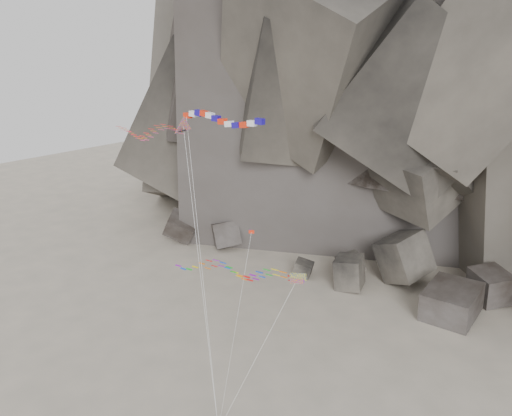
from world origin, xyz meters
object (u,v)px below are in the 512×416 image
Objects in this scene: parafoil_kite at (229,269)px; delta_kite at (145,131)px; pennant_kite at (243,280)px; banner_kite at (220,121)px.

delta_kite is at bearing 163.49° from parafoil_kite.
pennant_kite reaches higher than parafoil_kite.
pennant_kite is at bearing -41.54° from parafoil_kite.
banner_kite is (7.95, 1.83, 1.38)m from delta_kite.
parafoil_kite is at bearing -38.72° from banner_kite.
parafoil_kite is 0.87× the size of pennant_kite.
pennant_kite is (12.88, -1.61, -12.02)m from delta_kite.
delta_kite reaches higher than pennant_kite.
delta_kite is 0.99× the size of banner_kite.
banner_kite reaches higher than pennant_kite.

